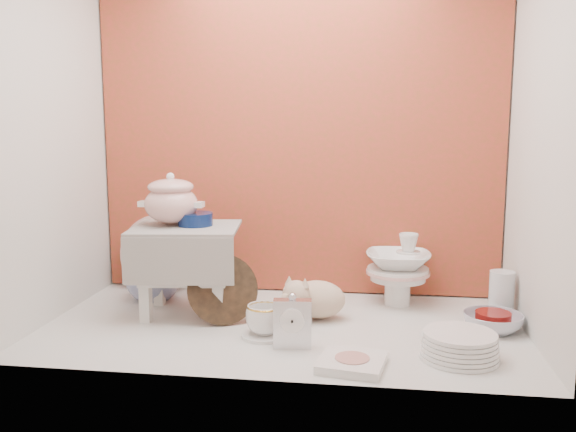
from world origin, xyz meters
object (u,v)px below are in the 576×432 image
Objects in this scene: step_stool at (187,270)px; porcelain_tower at (398,269)px; blue_white_vase at (153,271)px; crystal_bowl at (493,322)px; gold_rim_teacup at (265,319)px; floral_platter at (156,253)px; dinner_plate_stack at (459,345)px; plush_pig at (318,299)px; mantel_clock at (293,321)px; soup_tureen at (171,199)px.

step_stool is 1.34× the size of porcelain_tower.
blue_white_vase is at bearing -176.20° from porcelain_tower.
blue_white_vase is 1.41m from crystal_bowl.
step_stool is at bearing 147.51° from gold_rim_teacup.
floral_platter is 1.45m from dinner_plate_stack.
step_stool reaches higher than plush_pig.
plush_pig is 1.08× the size of dinner_plate_stack.
plush_pig is (0.78, -0.34, -0.09)m from floral_platter.
floral_platter reaches higher than gold_rim_teacup.
floral_platter reaches higher than crystal_bowl.
blue_white_vase is at bearing -75.28° from floral_platter.
crystal_bowl is at bearing -9.13° from blue_white_vase.
mantel_clock is at bearing 177.73° from dinner_plate_stack.
blue_white_vase is 1.89× the size of gold_rim_teacup.
soup_tureen is at bearing 153.84° from step_stool.
step_stool is 0.42m from floral_platter.
gold_rim_teacup is at bearing -30.60° from soup_tureen.
step_stool reaches higher than dinner_plate_stack.
gold_rim_teacup is 0.68m from dinner_plate_stack.
gold_rim_teacup is at bearing -42.83° from floral_platter.
step_stool is 3.07× the size of gold_rim_teacup.
mantel_clock is 0.68m from porcelain_tower.
porcelain_tower is (0.91, 0.22, -0.31)m from soup_tureen.
blue_white_vase is at bearing 138.99° from mantel_clock.
porcelain_tower is at bearing 16.33° from plush_pig.
floral_platter reaches higher than porcelain_tower.
plush_pig is (0.06, 0.32, -0.01)m from mantel_clock.
blue_white_vase is at bearing 133.92° from soup_tureen.
soup_tureen is at bearing 142.26° from mantel_clock.
crystal_bowl is at bearing -25.37° from plush_pig.
floral_platter is at bearing 104.72° from blue_white_vase.
mantel_clock is 0.56m from dinner_plate_stack.
dinner_plate_stack is 0.62m from porcelain_tower.
blue_white_vase is 1.19× the size of crystal_bowl.
gold_rim_teacup is 0.44× the size of porcelain_tower.
gold_rim_teacup is (0.61, -0.56, -0.11)m from floral_platter.
blue_white_vase is at bearing 157.43° from dinner_plate_stack.
porcelain_tower is at bearing 106.98° from dinner_plate_stack.
mantel_clock reaches higher than crystal_bowl.
blue_white_vase is 0.92× the size of plush_pig.
soup_tureen is 0.39m from blue_white_vase.
soup_tureen is 0.47m from floral_platter.
soup_tureen is (-0.07, 0.02, 0.29)m from step_stool.
floral_platter is 0.18m from blue_white_vase.
step_stool is 0.29m from soup_tureen.
soup_tureen is 1.32m from crystal_bowl.
gold_rim_teacup is 0.85m from crystal_bowl.
porcelain_tower reaches higher than plush_pig.
gold_rim_teacup is (0.56, -0.40, -0.06)m from blue_white_vase.
blue_white_vase reaches higher than plush_pig.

